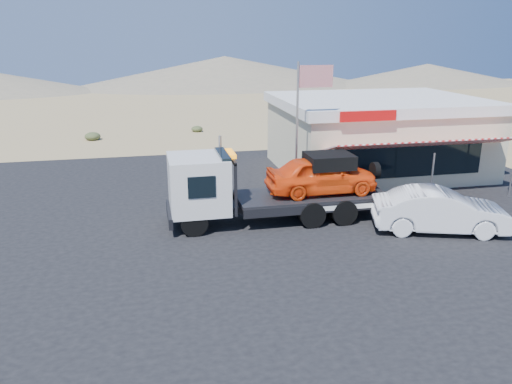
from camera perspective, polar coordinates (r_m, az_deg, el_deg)
ground at (r=16.98m, az=-6.53°, el=-7.07°), size 120.00×120.00×0.00m
asphalt_lot at (r=19.98m, az=-1.73°, el=-3.09°), size 32.00×24.00×0.02m
tow_truck at (r=19.38m, az=1.93°, el=1.01°), size 8.53×2.53×2.85m
white_sedan at (r=19.68m, az=20.29°, el=-2.02°), size 5.16×3.10×1.61m
jerky_store at (r=27.59m, az=13.57°, el=6.47°), size 10.40×9.97×3.90m
flagpole at (r=21.14m, az=5.34°, el=8.53°), size 1.55×0.10×6.00m
distant_hills at (r=71.23m, az=-19.48°, el=12.36°), size 126.00×48.00×4.20m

